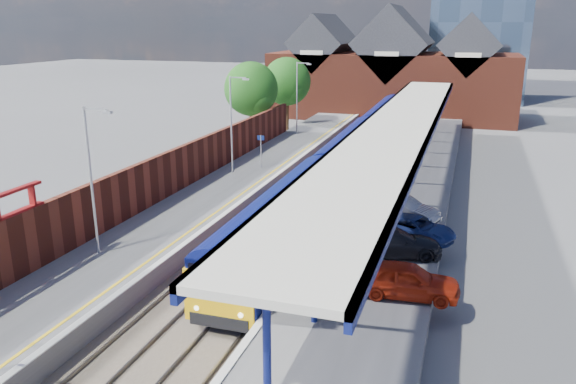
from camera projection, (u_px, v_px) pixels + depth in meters
name	position (u px, v px, depth m)	size (l,w,h in m)	color
ground	(342.00, 167.00, 46.98)	(240.00, 240.00, 0.00)	#5B5B5E
ballast_bed	(310.00, 201.00, 37.87)	(6.00, 76.00, 0.06)	#473D33
rails	(310.00, 200.00, 37.84)	(4.51, 76.00, 0.14)	slate
left_platform	(235.00, 187.00, 39.36)	(5.00, 76.00, 1.00)	#565659
right_platform	(400.00, 203.00, 35.95)	(6.00, 76.00, 1.00)	#565659
coping_left	(266.00, 183.00, 38.51)	(0.30, 76.00, 0.05)	silver
coping_right	(356.00, 191.00, 36.65)	(0.30, 76.00, 0.05)	silver
yellow_line	(258.00, 182.00, 38.70)	(0.14, 76.00, 0.01)	yellow
train	(372.00, 132.00, 50.57)	(2.93, 65.92, 3.45)	#0C1459
canopy	(400.00, 124.00, 36.52)	(4.50, 52.00, 4.48)	navy
lamp_post_b	(93.00, 172.00, 25.58)	(1.48, 0.18, 7.00)	#A5A8AA
lamp_post_c	(233.00, 119.00, 40.15)	(1.48, 0.18, 7.00)	#A5A8AA
lamp_post_d	(298.00, 93.00, 54.72)	(1.48, 0.18, 7.00)	#A5A8AA
platform_sign	(261.00, 146.00, 42.23)	(0.55, 0.08, 2.50)	#A5A8AA
brick_wall	(151.00, 181.00, 33.69)	(0.35, 50.00, 3.86)	maroon
station_building	(393.00, 74.00, 70.92)	(30.00, 12.12, 13.78)	maroon
tree_near	(252.00, 91.00, 53.89)	(5.20, 5.20, 8.10)	#382314
tree_far	(288.00, 83.00, 60.88)	(5.20, 5.20, 8.10)	#382314
parked_car_red	(407.00, 280.00, 22.34)	(1.67, 4.16, 1.42)	#A5220D
parked_car_silver	(400.00, 209.00, 30.93)	(1.51, 4.32, 1.42)	#9E9EA3
parked_car_dark	(392.00, 242.00, 26.33)	(1.87, 4.60, 1.34)	black
parked_car_blue	(415.00, 228.00, 28.41)	(1.91, 4.15, 1.15)	navy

